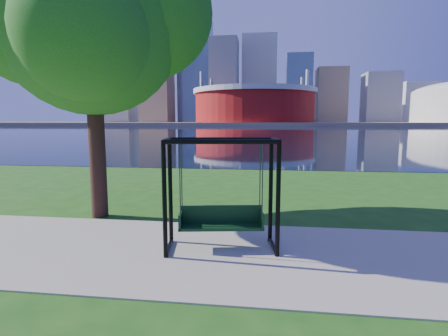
# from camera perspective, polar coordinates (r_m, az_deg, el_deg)

# --- Properties ---
(ground) EXTENTS (900.00, 900.00, 0.00)m
(ground) POSITION_cam_1_polar(r_m,az_deg,el_deg) (7.71, 0.43, -12.55)
(ground) COLOR #1E5114
(ground) RESTS_ON ground
(path) EXTENTS (120.00, 4.00, 0.03)m
(path) POSITION_cam_1_polar(r_m,az_deg,el_deg) (7.24, -0.07, -13.79)
(path) COLOR #9E937F
(path) RESTS_ON ground
(river) EXTENTS (900.00, 180.00, 0.02)m
(river) POSITION_cam_1_polar(r_m,az_deg,el_deg) (109.22, 7.06, 6.17)
(river) COLOR black
(river) RESTS_ON ground
(far_bank) EXTENTS (900.00, 228.00, 2.00)m
(far_bank) POSITION_cam_1_polar(r_m,az_deg,el_deg) (313.19, 7.39, 7.25)
(far_bank) COLOR #937F60
(far_bank) RESTS_ON ground
(stadium) EXTENTS (83.00, 83.00, 32.00)m
(stadium) POSITION_cam_1_polar(r_m,az_deg,el_deg) (242.71, 4.99, 10.32)
(stadium) COLOR maroon
(stadium) RESTS_ON far_bank
(skyline) EXTENTS (392.00, 66.00, 96.50)m
(skyline) POSITION_cam_1_polar(r_m,az_deg,el_deg) (328.31, 6.74, 13.37)
(skyline) COLOR gray
(skyline) RESTS_ON far_bank
(swing) EXTENTS (2.40, 1.33, 2.32)m
(swing) POSITION_cam_1_polar(r_m,az_deg,el_deg) (7.19, -0.48, -4.72)
(swing) COLOR black
(swing) RESTS_ON ground
(park_tree) EXTENTS (6.24, 5.63, 7.75)m
(park_tree) POSITION_cam_1_polar(r_m,az_deg,el_deg) (10.62, -21.05, 21.98)
(park_tree) COLOR black
(park_tree) RESTS_ON ground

